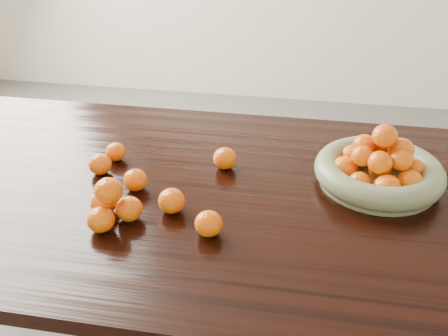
% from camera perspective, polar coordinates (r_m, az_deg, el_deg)
% --- Properties ---
extents(dining_table, '(2.00, 1.00, 0.75)m').
position_cam_1_polar(dining_table, '(1.39, -0.97, -5.52)').
color(dining_table, black).
rests_on(dining_table, ground).
extents(fruit_bowl, '(0.34, 0.34, 0.17)m').
position_cam_1_polar(fruit_bowl, '(1.40, 17.32, -0.14)').
color(fruit_bowl, '#727B5A').
rests_on(fruit_bowl, dining_table).
extents(orange_pyramid, '(0.14, 0.14, 0.12)m').
position_cam_1_polar(orange_pyramid, '(1.23, -12.84, -4.15)').
color(orange_pyramid, '#E26006').
rests_on(orange_pyramid, dining_table).
extents(loose_orange_0, '(0.06, 0.06, 0.06)m').
position_cam_1_polar(loose_orange_0, '(1.34, -10.09, -1.35)').
color(loose_orange_0, '#E26006').
rests_on(loose_orange_0, dining_table).
extents(loose_orange_1, '(0.07, 0.07, 0.06)m').
position_cam_1_polar(loose_orange_1, '(1.24, -6.00, -3.75)').
color(loose_orange_1, '#E26006').
rests_on(loose_orange_1, dining_table).
extents(loose_orange_2, '(0.07, 0.07, 0.06)m').
position_cam_1_polar(loose_orange_2, '(1.16, -1.77, -6.38)').
color(loose_orange_2, '#E26006').
rests_on(loose_orange_2, dining_table).
extents(loose_orange_3, '(0.06, 0.06, 0.06)m').
position_cam_1_polar(loose_orange_3, '(1.44, -13.98, 0.42)').
color(loose_orange_3, '#E26006').
rests_on(loose_orange_3, dining_table).
extents(loose_orange_4, '(0.06, 0.06, 0.05)m').
position_cam_1_polar(loose_orange_4, '(1.50, -12.28, 1.81)').
color(loose_orange_4, '#E26006').
rests_on(loose_orange_4, dining_table).
extents(loose_orange_5, '(0.07, 0.07, 0.06)m').
position_cam_1_polar(loose_orange_5, '(1.42, 0.10, 1.11)').
color(loose_orange_5, '#E26006').
rests_on(loose_orange_5, dining_table).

